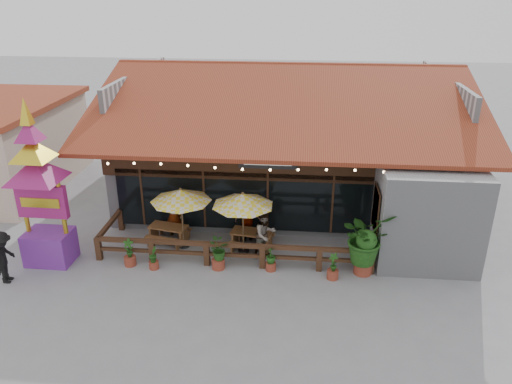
# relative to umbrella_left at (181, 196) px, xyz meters

# --- Properties ---
(ground) EXTENTS (100.00, 100.00, 0.00)m
(ground) POSITION_rel_umbrella_left_xyz_m (3.64, -0.74, -2.13)
(ground) COLOR gray
(ground) RESTS_ON ground
(restaurant_building) EXTENTS (15.50, 14.73, 6.09)m
(restaurant_building) POSITION_rel_umbrella_left_xyz_m (3.90, 5.87, 0.08)
(restaurant_building) COLOR #A9AAAE
(restaurant_building) RESTS_ON ground
(patio_railing) EXTENTS (10.00, 2.60, 0.92)m
(patio_railing) POSITION_rel_umbrella_left_xyz_m (1.38, -1.01, -1.51)
(patio_railing) COLOR #4A2D1A
(patio_railing) RESTS_ON ground
(umbrella_left) EXTENTS (2.67, 2.67, 2.44)m
(umbrella_left) POSITION_rel_umbrella_left_xyz_m (0.00, 0.00, 0.00)
(umbrella_left) COLOR brown
(umbrella_left) RESTS_ON ground
(umbrella_right) EXTENTS (3.01, 3.01, 2.44)m
(umbrella_right) POSITION_rel_umbrella_left_xyz_m (2.33, -0.17, -0.00)
(umbrella_right) COLOR brown
(umbrella_right) RESTS_ON ground
(picnic_table_left) EXTENTS (1.68, 1.53, 0.70)m
(picnic_table_left) POSITION_rel_umbrella_left_xyz_m (-0.65, 0.28, -1.66)
(picnic_table_left) COLOR brown
(picnic_table_left) RESTS_ON ground
(picnic_table_right) EXTENTS (1.74, 1.56, 0.74)m
(picnic_table_right) POSITION_rel_umbrella_left_xyz_m (2.63, 0.06, -1.63)
(picnic_table_right) COLOR brown
(picnic_table_right) RESTS_ON ground
(thai_sign_tower) EXTENTS (2.43, 2.43, 6.47)m
(thai_sign_tower) POSITION_rel_umbrella_left_xyz_m (-4.54, -1.53, 1.29)
(thai_sign_tower) COLOR #712997
(thai_sign_tower) RESTS_ON ground
(tropical_plant) EXTENTS (2.22, 2.15, 2.35)m
(tropical_plant) POSITION_rel_umbrella_left_xyz_m (6.66, -1.28, -0.79)
(tropical_plant) COLOR brown
(tropical_plant) RESTS_ON ground
(diner_a) EXTENTS (0.67, 0.46, 1.77)m
(diner_a) POSITION_rel_umbrella_left_xyz_m (-0.56, 0.84, -1.24)
(diner_a) COLOR #391F12
(diner_a) RESTS_ON ground
(diner_b) EXTENTS (1.12, 1.08, 1.82)m
(diner_b) POSITION_rel_umbrella_left_xyz_m (3.16, -0.45, -1.22)
(diner_b) COLOR #391F12
(diner_b) RESTS_ON ground
(diner_c) EXTENTS (1.02, 0.49, 1.69)m
(diner_c) POSITION_rel_umbrella_left_xyz_m (2.39, 0.78, -1.28)
(diner_c) COLOR #391F12
(diner_c) RESTS_ON ground
(pedestrian) EXTENTS (0.85, 1.28, 1.85)m
(pedestrian) POSITION_rel_umbrella_left_xyz_m (-5.40, -2.93, -1.20)
(pedestrian) COLOR black
(pedestrian) RESTS_ON ground
(planter_a) EXTENTS (0.42, 0.42, 1.04)m
(planter_a) POSITION_rel_umbrella_left_xyz_m (-1.61, -1.53, -1.69)
(planter_a) COLOR brown
(planter_a) RESTS_ON ground
(planter_b) EXTENTS (0.35, 0.35, 0.86)m
(planter_b) POSITION_rel_umbrella_left_xyz_m (-0.70, -1.68, -1.74)
(planter_b) COLOR brown
(planter_b) RESTS_ON ground
(planter_c) EXTENTS (0.81, 0.75, 1.13)m
(planter_c) POSITION_rel_umbrella_left_xyz_m (1.58, -1.45, -1.50)
(planter_c) COLOR brown
(planter_c) RESTS_ON ground
(planter_d) EXTENTS (0.48, 0.48, 0.91)m
(planter_d) POSITION_rel_umbrella_left_xyz_m (3.45, -1.39, -1.69)
(planter_d) COLOR brown
(planter_d) RESTS_ON ground
(planter_e) EXTENTS (0.41, 0.41, 0.98)m
(planter_e) POSITION_rel_umbrella_left_xyz_m (5.60, -1.73, -1.72)
(planter_e) COLOR brown
(planter_e) RESTS_ON ground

